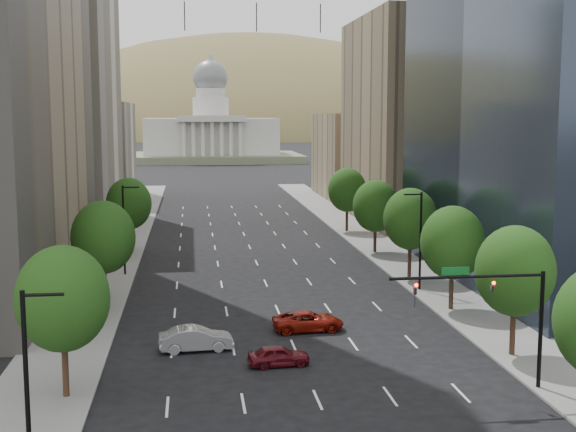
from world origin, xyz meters
name	(u,v)px	position (x,y,z in m)	size (l,w,h in m)	color
sidewalk_left	(98,287)	(-15.50, 60.00, 0.07)	(6.00, 200.00, 0.15)	slate
sidewalk_right	(424,278)	(15.50, 60.00, 0.07)	(6.00, 200.00, 0.15)	slate
midrise_cream_left	(62,103)	(-25.00, 103.00, 17.50)	(14.00, 30.00, 35.00)	beige
filler_left	(93,151)	(-25.00, 136.00, 9.00)	(14.00, 26.00, 18.00)	beige
parking_tan_right	(407,120)	(25.00, 100.00, 15.00)	(14.00, 30.00, 30.00)	#8C7759
filler_right	(358,156)	(25.00, 133.00, 8.00)	(14.00, 26.00, 16.00)	#8C7759
tree_right_1	(515,271)	(14.00, 36.00, 5.75)	(5.20, 5.20, 8.75)	#382316
tree_right_2	(453,243)	(14.00, 48.00, 5.60)	(5.20, 5.20, 8.61)	#382316
tree_right_3	(410,219)	(14.00, 60.00, 5.89)	(5.20, 5.20, 8.89)	#382316
tree_right_4	(375,206)	(14.00, 74.00, 5.46)	(5.20, 5.20, 8.46)	#382316
tree_right_5	(347,190)	(14.00, 90.00, 5.75)	(5.20, 5.20, 8.75)	#382316
tree_left_0	(63,299)	(-14.00, 32.00, 5.75)	(5.20, 5.20, 8.75)	#382316
tree_left_1	(103,237)	(-14.00, 52.00, 5.96)	(5.20, 5.20, 8.97)	#382316
tree_left_2	(129,204)	(-14.00, 78.00, 5.68)	(5.20, 5.20, 8.68)	#382316
streetlight_rn	(420,238)	(13.44, 55.00, 4.84)	(1.70, 0.20, 9.00)	black
streetlight_ls	(29,392)	(-13.44, 20.00, 4.84)	(1.70, 0.20, 9.00)	black
streetlight_ln	(124,227)	(-13.44, 65.00, 4.84)	(1.70, 0.20, 9.00)	black
traffic_signal	(501,304)	(10.53, 30.00, 5.17)	(9.12, 0.40, 7.38)	black
capitol	(211,136)	(0.00, 249.71, 8.58)	(60.00, 40.00, 35.20)	#596647
foothills	(244,181)	(34.67, 599.39, -37.78)	(720.00, 413.00, 263.00)	olive
car_maroon	(279,356)	(-1.50, 36.06, 0.67)	(1.59, 3.95, 1.35)	#500D15
car_silver	(196,339)	(-6.68, 39.90, 0.82)	(1.74, 5.00, 1.65)	#A0A0A6
car_red_far	(308,321)	(1.57, 43.69, 0.73)	(2.42, 5.24, 1.46)	maroon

